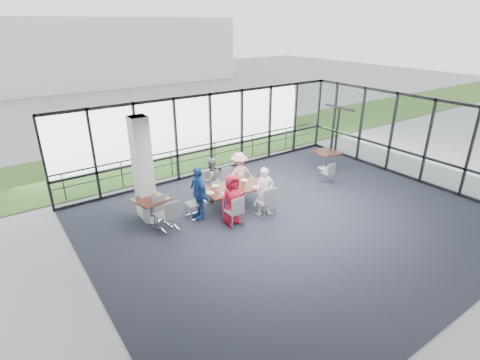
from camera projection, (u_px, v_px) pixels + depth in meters
floor at (295, 221)px, 11.60m from camera, size 12.00×10.00×0.02m
ceiling at (302, 119)px, 10.34m from camera, size 12.00×10.00×0.04m
wall_left at (87, 235)px, 7.79m from camera, size 0.10×10.00×3.20m
wall_front at (478, 253)px, 7.21m from camera, size 12.00×0.10×3.20m
curtain_wall_back at (211, 134)px, 14.73m from camera, size 12.00×0.10×3.20m
curtain_wall_right at (415, 139)px, 14.14m from camera, size 0.10×10.00×3.20m
exit_door at (337, 131)px, 17.18m from camera, size 0.12×1.60×2.10m
structural_column at (143, 168)px, 11.32m from camera, size 0.50×0.50×3.20m
apron at (161, 142)px, 19.12m from camera, size 80.00×70.00×0.02m
grass_strip at (179, 152)px, 17.61m from camera, size 80.00×5.00×0.01m
hangar_main at (103, 50)px, 36.59m from camera, size 24.00×10.00×6.00m
guard_rail at (204, 156)px, 15.61m from camera, size 12.00×0.06×0.06m
main_table at (235, 190)px, 12.16m from camera, size 2.08×1.29×0.75m
side_table_left at (151, 202)px, 11.36m from camera, size 1.11×1.11×0.75m
side_table_right at (326, 154)px, 15.41m from camera, size 1.05×1.05×0.75m
diner_near_left at (232, 199)px, 11.17m from camera, size 0.81×0.56×1.59m
diner_near_right at (265, 191)px, 11.72m from camera, size 0.67×0.57×1.56m
diner_far_left at (211, 180)px, 12.62m from camera, size 0.77×0.49×1.54m
diner_far_right at (239, 174)px, 12.97m from camera, size 1.07×0.62×1.59m
diner_end at (199, 193)px, 11.47m from camera, size 0.59×1.02×1.70m
chair_main_nl at (234, 211)px, 11.15m from camera, size 0.47×0.47×0.96m
chair_main_nr at (265, 202)px, 11.71m from camera, size 0.51×0.51×0.97m
chair_main_fl at (209, 187)px, 12.77m from camera, size 0.50×0.50×0.98m
chair_main_fr at (231, 182)px, 13.22m from camera, size 0.51×0.51×0.93m
chair_main_end at (194, 204)px, 11.64m from camera, size 0.47×0.47×0.94m
chair_spare_la at (169, 215)px, 10.91m from camera, size 0.48×0.48×0.96m
chair_spare_lb at (162, 213)px, 11.05m from camera, size 0.52×0.52×0.93m
chair_spare_r at (327, 173)px, 14.15m from camera, size 0.42×0.42×0.80m
plate_nl at (226, 194)px, 11.63m from camera, size 0.26×0.26×0.01m
plate_nr at (256, 187)px, 12.09m from camera, size 0.24×0.24×0.01m
plate_fl at (215, 186)px, 12.18m from camera, size 0.25×0.25×0.01m
plate_fr at (244, 180)px, 12.62m from camera, size 0.26×0.26×0.01m
plate_end at (210, 193)px, 11.69m from camera, size 0.25×0.25×0.01m
tumbler_a at (232, 189)px, 11.78m from camera, size 0.06×0.06×0.13m
tumbler_b at (244, 185)px, 12.09m from camera, size 0.07×0.07×0.13m
tumbler_c at (232, 183)px, 12.26m from camera, size 0.07×0.07×0.13m
tumbler_d at (218, 191)px, 11.65m from camera, size 0.06×0.06×0.13m
menu_a at (237, 193)px, 11.67m from camera, size 0.32×0.26×0.00m
menu_b at (262, 185)px, 12.27m from camera, size 0.29×0.21×0.00m
menu_c at (234, 182)px, 12.48m from camera, size 0.33×0.30×0.00m
condiment_caddy at (235, 186)px, 12.14m from camera, size 0.10×0.07×0.04m
ketchup_bottle at (236, 183)px, 12.16m from camera, size 0.06×0.06×0.18m
green_bottle at (235, 183)px, 12.14m from camera, size 0.05×0.05×0.20m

